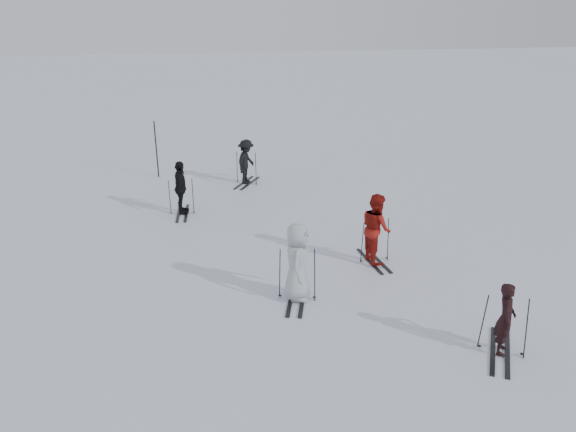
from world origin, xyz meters
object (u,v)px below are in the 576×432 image
Objects in this scene: skier_grey at (297,263)px; piste_marker at (156,149)px; skier_red at (376,229)px; skier_uphill_left at (181,188)px; skier_uphill_far at (246,162)px; skier_near_dark at (505,320)px.

skier_grey is 0.85× the size of piste_marker.
skier_uphill_left is at bearing 42.52° from skier_red.
skier_uphill_far is 0.75× the size of piste_marker.
skier_red is 2.94m from skier_grey.
skier_uphill_far is (-0.26, 8.99, -0.11)m from skier_grey.
skier_red is at bearing -40.60° from skier_grey.
skier_uphill_left is at bearing 39.57° from skier_grey.
skier_near_dark is 0.80× the size of skier_red.
skier_near_dark is 0.81× the size of skier_grey.
skier_uphill_left is (-6.36, 8.99, 0.12)m from skier_near_dark.
skier_red reaches higher than skier_uphill_left.
piste_marker reaches higher than skier_uphill_left.
skier_grey reaches higher than skier_uphill_far.
skier_uphill_left reaches higher than skier_uphill_far.
skier_uphill_left is 0.79× the size of piste_marker.
skier_red is 1.13× the size of skier_uphill_far.
skier_uphill_far reaches higher than skier_near_dark.
skier_red is at bearing -55.38° from piste_marker.
skier_red is at bearing -129.54° from skier_uphill_far.
skier_red reaches higher than skier_near_dark.
piste_marker is at bearing 28.42° from skier_red.
skier_red is at bearing 44.82° from skier_near_dark.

